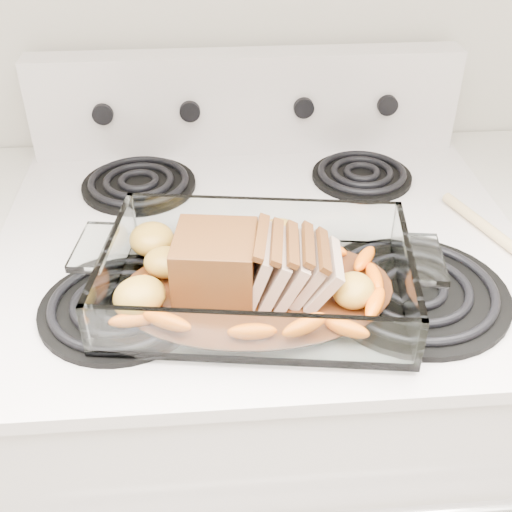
{
  "coord_description": "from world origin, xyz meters",
  "views": [
    {
      "loc": [
        -0.07,
        0.86,
        1.47
      ],
      "look_at": [
        -0.02,
        1.52,
        0.99
      ],
      "focal_mm": 45.0,
      "sensor_mm": 36.0,
      "label": 1
    }
  ],
  "objects": [
    {
      "name": "electric_range",
      "position": [
        0.0,
        1.66,
        0.48
      ],
      "size": [
        0.78,
        0.7,
        1.12
      ],
      "color": "silver",
      "rests_on": "ground"
    },
    {
      "name": "baking_dish",
      "position": [
        -0.02,
        1.5,
        0.96
      ],
      "size": [
        0.38,
        0.25,
        0.07
      ],
      "rotation": [
        0.0,
        0.0,
        -0.14
      ],
      "color": "silver",
      "rests_on": "electric_range"
    },
    {
      "name": "pork_roast",
      "position": [
        -0.04,
        1.5,
        0.99
      ],
      "size": [
        0.21,
        0.1,
        0.08
      ],
      "rotation": [
        0.0,
        0.0,
        -0.26
      ],
      "color": "#5D3612",
      "rests_on": "baking_dish"
    },
    {
      "name": "roast_vegetables",
      "position": [
        -0.02,
        1.54,
        0.97
      ],
      "size": [
        0.39,
        0.21,
        0.05
      ],
      "rotation": [
        0.0,
        0.0,
        -0.41
      ],
      "color": "#FA5C0D",
      "rests_on": "baking_dish"
    }
  ]
}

